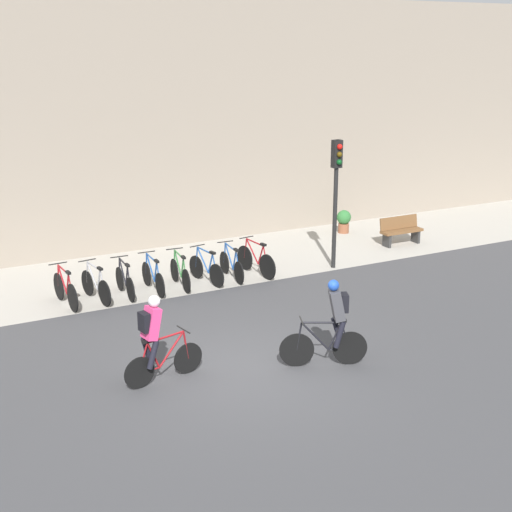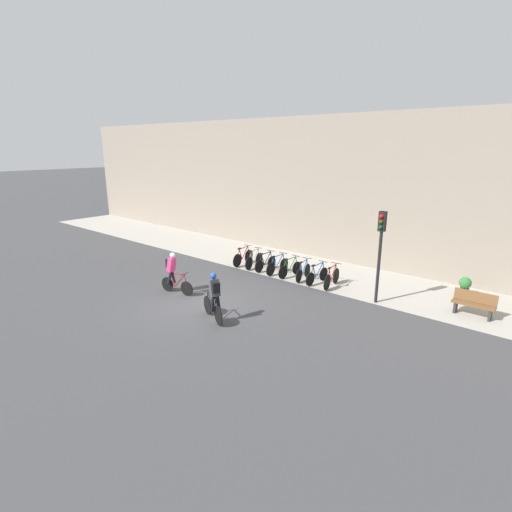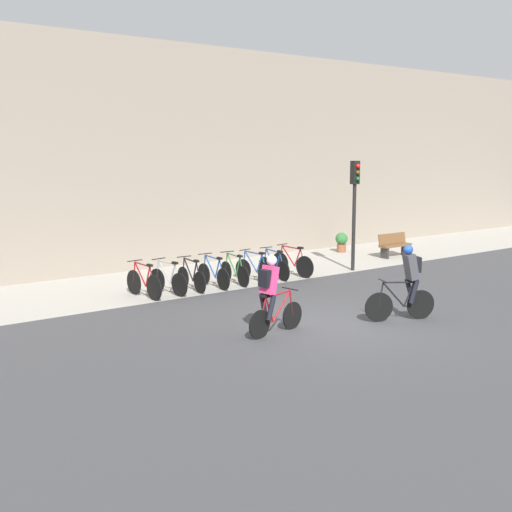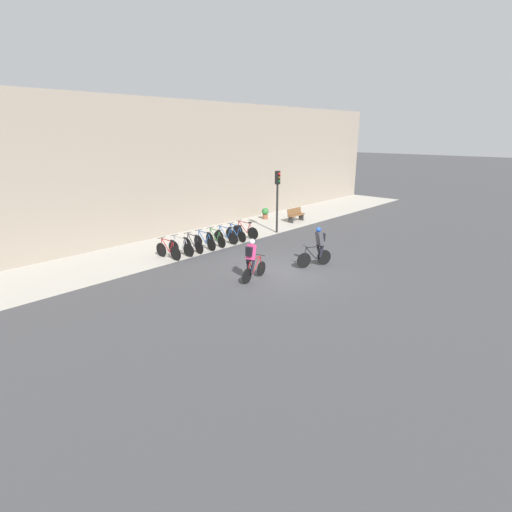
{
  "view_description": "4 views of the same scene",
  "coord_description": "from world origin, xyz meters",
  "px_view_note": "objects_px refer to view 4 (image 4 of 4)",
  "views": [
    {
      "loc": [
        -5.76,
        -11.44,
        6.16
      ],
      "look_at": [
        1.65,
        2.72,
        1.37
      ],
      "focal_mm": 50.0,
      "sensor_mm": 36.0,
      "label": 1
    },
    {
      "loc": [
        11.11,
        -9.61,
        5.98
      ],
      "look_at": [
        0.66,
        2.72,
        1.52
      ],
      "focal_mm": 28.0,
      "sensor_mm": 36.0,
      "label": 2
    },
    {
      "loc": [
        -9.98,
        -10.32,
        3.89
      ],
      "look_at": [
        -1.1,
        1.68,
        1.48
      ],
      "focal_mm": 45.0,
      "sensor_mm": 36.0,
      "label": 3
    },
    {
      "loc": [
        -12.8,
        -10.14,
        5.75
      ],
      "look_at": [
        -1.1,
        0.63,
        0.81
      ],
      "focal_mm": 28.0,
      "sensor_mm": 36.0,
      "label": 4
    }
  ],
  "objects_px": {
    "cyclist_grey": "(318,246)",
    "parked_bike_5": "(226,236)",
    "parked_bike_0": "(168,250)",
    "bench": "(296,215)",
    "traffic_light_pole": "(278,190)",
    "parked_bike_6": "(236,234)",
    "parked_bike_1": "(181,247)",
    "parked_bike_3": "(205,242)",
    "parked_bike_2": "(193,245)",
    "parked_bike_7": "(245,231)",
    "potted_plant": "(265,213)",
    "parked_bike_4": "(216,239)",
    "cyclist_pink": "(252,258)"
  },
  "relations": [
    {
      "from": "parked_bike_1",
      "to": "traffic_light_pole",
      "type": "distance_m",
      "value": 7.08
    },
    {
      "from": "parked_bike_0",
      "to": "potted_plant",
      "type": "xyz_separation_m",
      "value": [
        9.95,
        2.64,
        0.03
      ]
    },
    {
      "from": "cyclist_pink",
      "to": "bench",
      "type": "bearing_deg",
      "value": 28.51
    },
    {
      "from": "parked_bike_5",
      "to": "bench",
      "type": "distance_m",
      "value": 7.02
    },
    {
      "from": "parked_bike_2",
      "to": "parked_bike_7",
      "type": "bearing_deg",
      "value": 0.0
    },
    {
      "from": "cyclist_pink",
      "to": "traffic_light_pole",
      "type": "xyz_separation_m",
      "value": [
        6.96,
        4.48,
        1.57
      ]
    },
    {
      "from": "parked_bike_6",
      "to": "potted_plant",
      "type": "xyz_separation_m",
      "value": [
        5.47,
        2.64,
        0.05
      ]
    },
    {
      "from": "traffic_light_pole",
      "to": "cyclist_pink",
      "type": "bearing_deg",
      "value": -147.26
    },
    {
      "from": "parked_bike_7",
      "to": "parked_bike_4",
      "type": "bearing_deg",
      "value": -179.98
    },
    {
      "from": "cyclist_grey",
      "to": "parked_bike_0",
      "type": "height_order",
      "value": "cyclist_grey"
    },
    {
      "from": "parked_bike_3",
      "to": "parked_bike_6",
      "type": "bearing_deg",
      "value": -0.0
    },
    {
      "from": "cyclist_grey",
      "to": "parked_bike_0",
      "type": "xyz_separation_m",
      "value": [
        -3.89,
        5.81,
        -0.54
      ]
    },
    {
      "from": "parked_bike_1",
      "to": "bench",
      "type": "bearing_deg",
      "value": 3.46
    },
    {
      "from": "parked_bike_0",
      "to": "bench",
      "type": "relative_size",
      "value": 1.18
    },
    {
      "from": "parked_bike_5",
      "to": "potted_plant",
      "type": "height_order",
      "value": "parked_bike_5"
    },
    {
      "from": "cyclist_grey",
      "to": "parked_bike_5",
      "type": "relative_size",
      "value": 1.13
    },
    {
      "from": "parked_bike_3",
      "to": "parked_bike_7",
      "type": "xyz_separation_m",
      "value": [
        2.99,
        0.0,
        0.02
      ]
    },
    {
      "from": "cyclist_pink",
      "to": "parked_bike_7",
      "type": "bearing_deg",
      "value": 46.39
    },
    {
      "from": "cyclist_grey",
      "to": "cyclist_pink",
      "type": "bearing_deg",
      "value": 165.49
    },
    {
      "from": "parked_bike_5",
      "to": "traffic_light_pole",
      "type": "xyz_separation_m",
      "value": [
        3.75,
        -0.46,
        2.13
      ]
    },
    {
      "from": "cyclist_grey",
      "to": "bench",
      "type": "distance_m",
      "value": 9.39
    },
    {
      "from": "cyclist_pink",
      "to": "parked_bike_4",
      "type": "bearing_deg",
      "value": 63.49
    },
    {
      "from": "parked_bike_2",
      "to": "parked_bike_4",
      "type": "distance_m",
      "value": 1.49
    },
    {
      "from": "bench",
      "to": "traffic_light_pole",
      "type": "bearing_deg",
      "value": -161.77
    },
    {
      "from": "traffic_light_pole",
      "to": "parked_bike_4",
      "type": "bearing_deg",
      "value": 174.11
    },
    {
      "from": "parked_bike_5",
      "to": "parked_bike_6",
      "type": "xyz_separation_m",
      "value": [
        0.75,
        -0.0,
        -0.0
      ]
    },
    {
      "from": "parked_bike_0",
      "to": "parked_bike_1",
      "type": "xyz_separation_m",
      "value": [
        0.75,
        -0.0,
        -0.01
      ]
    },
    {
      "from": "bench",
      "to": "parked_bike_1",
      "type": "bearing_deg",
      "value": -176.54
    },
    {
      "from": "parked_bike_0",
      "to": "parked_bike_3",
      "type": "height_order",
      "value": "parked_bike_0"
    },
    {
      "from": "bench",
      "to": "potted_plant",
      "type": "relative_size",
      "value": 1.84
    },
    {
      "from": "parked_bike_2",
      "to": "bench",
      "type": "height_order",
      "value": "parked_bike_2"
    },
    {
      "from": "parked_bike_0",
      "to": "traffic_light_pole",
      "type": "relative_size",
      "value": 0.47
    },
    {
      "from": "parked_bike_2",
      "to": "parked_bike_7",
      "type": "height_order",
      "value": "parked_bike_7"
    },
    {
      "from": "parked_bike_0",
      "to": "parked_bike_1",
      "type": "relative_size",
      "value": 1.04
    },
    {
      "from": "cyclist_grey",
      "to": "parked_bike_6",
      "type": "height_order",
      "value": "cyclist_grey"
    },
    {
      "from": "cyclist_pink",
      "to": "parked_bike_2",
      "type": "bearing_deg",
      "value": 78.89
    },
    {
      "from": "parked_bike_3",
      "to": "potted_plant",
      "type": "distance_m",
      "value": 8.15
    },
    {
      "from": "parked_bike_3",
      "to": "parked_bike_4",
      "type": "relative_size",
      "value": 1.04
    },
    {
      "from": "traffic_light_pole",
      "to": "bench",
      "type": "bearing_deg",
      "value": 18.23
    },
    {
      "from": "traffic_light_pole",
      "to": "parked_bike_5",
      "type": "bearing_deg",
      "value": 172.94
    },
    {
      "from": "traffic_light_pole",
      "to": "parked_bike_3",
      "type": "bearing_deg",
      "value": 174.95
    },
    {
      "from": "parked_bike_1",
      "to": "potted_plant",
      "type": "distance_m",
      "value": 9.57
    },
    {
      "from": "cyclist_pink",
      "to": "parked_bike_3",
      "type": "bearing_deg",
      "value": 70.82
    },
    {
      "from": "cyclist_grey",
      "to": "parked_bike_4",
      "type": "relative_size",
      "value": 1.09
    },
    {
      "from": "parked_bike_4",
      "to": "parked_bike_6",
      "type": "relative_size",
      "value": 0.99
    },
    {
      "from": "parked_bike_5",
      "to": "parked_bike_6",
      "type": "height_order",
      "value": "parked_bike_5"
    },
    {
      "from": "parked_bike_0",
      "to": "parked_bike_6",
      "type": "xyz_separation_m",
      "value": [
        4.48,
        -0.0,
        -0.02
      ]
    },
    {
      "from": "parked_bike_4",
      "to": "parked_bike_2",
      "type": "bearing_deg",
      "value": 179.98
    },
    {
      "from": "parked_bike_1",
      "to": "parked_bike_6",
      "type": "bearing_deg",
      "value": -0.02
    },
    {
      "from": "parked_bike_2",
      "to": "parked_bike_6",
      "type": "xyz_separation_m",
      "value": [
        2.99,
        -0.0,
        0.0
      ]
    }
  ]
}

